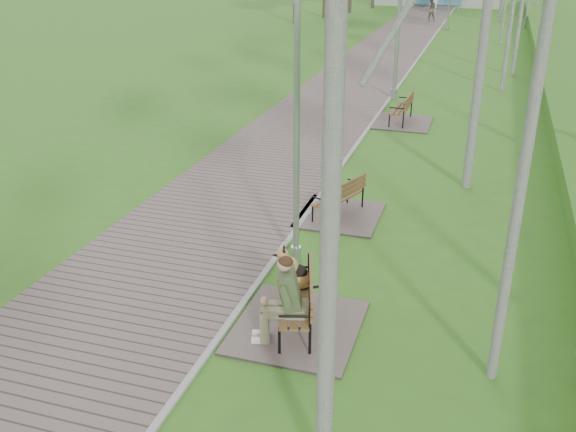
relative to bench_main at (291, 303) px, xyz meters
name	(u,v)px	position (x,y,z in m)	size (l,w,h in m)	color
walkway	(361,75)	(-2.65, 18.18, -0.41)	(3.50, 67.00, 0.04)	#6F5E5A
kerb	(405,78)	(-0.90, 18.18, -0.41)	(0.10, 67.00, 0.05)	#999993
bench_main	(291,303)	(0.00, 0.00, 0.00)	(1.78, 1.98, 1.55)	#6F5E5A
bench_second	(338,208)	(-0.28, 4.19, -0.25)	(1.61, 1.78, 0.99)	#6F5E5A
bench_third	(401,117)	(-0.11, 11.57, -0.24)	(1.76, 1.95, 1.08)	#6F5E5A
lamp_post_near	(297,145)	(-0.55, 2.08, 1.70)	(0.18, 0.18, 4.57)	#97999E
lamp_post_second	(399,17)	(-0.78, 14.58, 2.30)	(0.23, 0.23, 5.86)	#97999E
pedestrian_far	(430,9)	(-1.86, 36.25, 0.35)	(0.76, 0.60, 1.57)	gray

